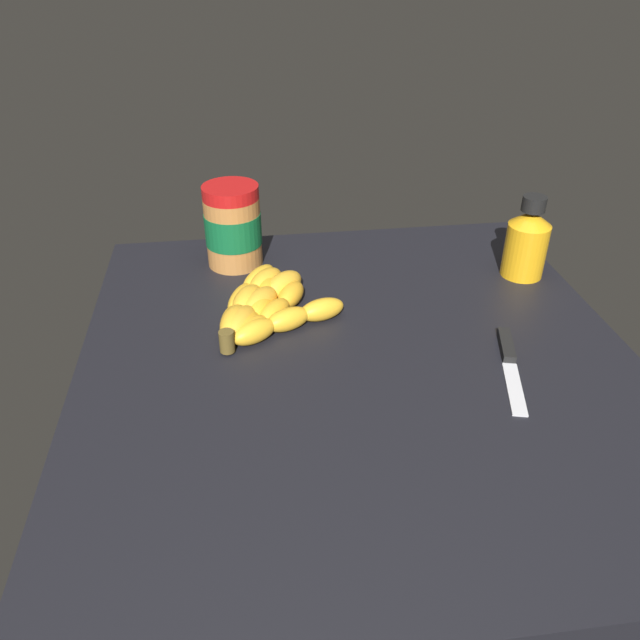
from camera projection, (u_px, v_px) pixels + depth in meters
ground_plane at (359, 370)px, 82.50cm from camera, size 72.28×77.81×4.07cm
banana_bunch at (261, 306)px, 88.83cm from camera, size 18.66×22.30×3.75cm
peanut_butter_jar at (233, 226)px, 100.32cm from camera, size 9.08×9.08×13.35cm
honey_bottle at (527, 241)px, 97.39cm from camera, size 6.56×6.56×13.14cm
butter_knife at (510, 361)px, 79.80cm from camera, size 6.04×16.89×1.20cm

